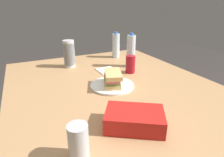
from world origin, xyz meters
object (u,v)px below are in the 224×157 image
dining_table (112,96)px  paper_plate (112,85)px  soda_can_silver (78,142)px  water_bottle_tall (131,51)px  chip_bag (134,119)px  water_bottle_spare (116,46)px  soda_can_red (130,64)px  plastic_cup_stack (69,54)px  sandwich (112,78)px

dining_table → paper_plate: bearing=-26.4°
soda_can_silver → dining_table: bearing=144.2°
paper_plate → dining_table: bearing=153.6°
water_bottle_tall → dining_table: bearing=-47.8°
water_bottle_tall → soda_can_silver: bearing=-40.4°
dining_table → chip_bag: bearing=-13.4°
chip_bag → water_bottle_tall: (-0.66, 0.37, 0.09)m
water_bottle_spare → soda_can_red: bearing=-12.1°
chip_bag → plastic_cup_stack: 0.86m
paper_plate → sandwich: bearing=5.9°
water_bottle_tall → paper_plate: bearing=-46.3°
soda_can_red → chip_bag: (0.55, -0.30, -0.03)m
sandwich → plastic_cup_stack: (-0.47, -0.14, 0.05)m
water_bottle_tall → water_bottle_spare: bearing=177.3°
soda_can_red → water_bottle_spare: (-0.40, 0.08, 0.04)m
dining_table → soda_can_silver: 0.60m
plastic_cup_stack → soda_can_red: bearing=48.6°
paper_plate → chip_bag: size_ratio=1.12×
water_bottle_spare → water_bottle_tall: bearing=-2.7°
chip_bag → sandwich: bearing=109.8°
dining_table → water_bottle_spare: size_ratio=6.44×
chip_bag → water_bottle_tall: size_ratio=0.91×
soda_can_red → plastic_cup_stack: (-0.31, -0.35, 0.04)m
dining_table → soda_can_silver: bearing=-35.8°
soda_can_red → water_bottle_spare: size_ratio=0.54×
water_bottle_tall → plastic_cup_stack: bearing=-114.4°
paper_plate → water_bottle_spare: 0.64m
sandwich → plastic_cup_stack: plastic_cup_stack is taller
sandwich → soda_can_silver: soda_can_silver is taller
paper_plate → sandwich: 0.05m
paper_plate → water_bottle_tall: water_bottle_tall is taller
dining_table → soda_can_red: 0.28m
chip_bag → water_bottle_spare: 1.02m
plastic_cup_stack → water_bottle_spare: 0.44m
plastic_cup_stack → water_bottle_spare: size_ratio=0.91×
plastic_cup_stack → soda_can_silver: 0.94m
water_bottle_spare → soda_can_silver: 1.19m
sandwich → plastic_cup_stack: size_ratio=1.01×
sandwich → water_bottle_tall: water_bottle_tall is taller
dining_table → water_bottle_tall: (-0.25, 0.28, 0.20)m
soda_can_red → water_bottle_spare: water_bottle_spare is taller
sandwich → water_bottle_spare: size_ratio=0.91×
water_bottle_spare → soda_can_silver: bearing=-32.1°
dining_table → sandwich: (0.03, -0.01, 0.13)m
dining_table → soda_can_red: bearing=123.0°
sandwich → water_bottle_tall: 0.41m
soda_can_red → chip_bag: 0.62m
dining_table → paper_plate: size_ratio=5.59×
paper_plate → water_bottle_spare: water_bottle_spare is taller
soda_can_red → dining_table: bearing=-57.0°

